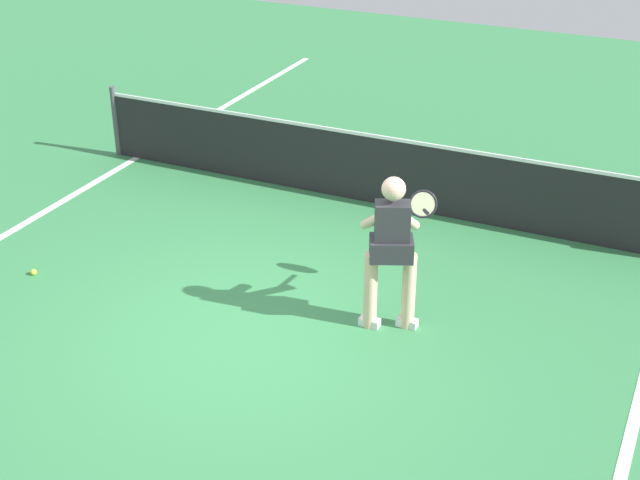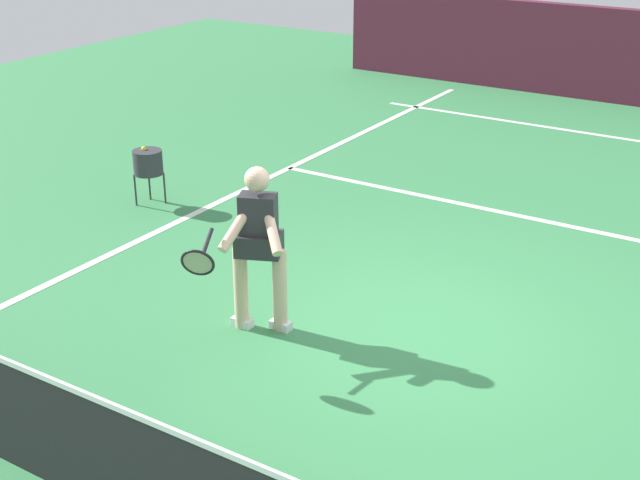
% 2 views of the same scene
% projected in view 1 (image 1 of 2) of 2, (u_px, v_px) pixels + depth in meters
% --- Properties ---
extents(ground_plane, '(25.08, 25.08, 0.00)m').
position_uv_depth(ground_plane, '(247.00, 333.00, 8.56)').
color(ground_plane, '#38844C').
extents(sideline_right_marking, '(0.10, 17.29, 0.01)m').
position_uv_depth(sideline_right_marking, '(631.00, 434.00, 7.24)').
color(sideline_right_marking, white).
rests_on(sideline_right_marking, ground).
extents(court_net, '(7.72, 0.08, 0.97)m').
position_uv_depth(court_net, '(375.00, 169.00, 10.96)').
color(court_net, '#4C4C51').
rests_on(court_net, ground).
extents(tennis_player, '(0.67, 1.11, 1.55)m').
position_uv_depth(tennis_player, '(392.00, 246.00, 8.31)').
color(tennis_player, beige).
rests_on(tennis_player, ground).
extents(tennis_ball_far, '(0.07, 0.07, 0.07)m').
position_uv_depth(tennis_ball_far, '(34.00, 272.00, 9.55)').
color(tennis_ball_far, '#D1E533').
rests_on(tennis_ball_far, ground).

